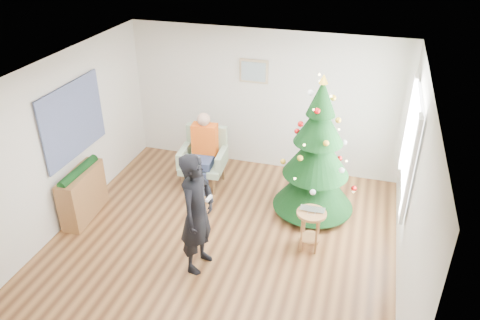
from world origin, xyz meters
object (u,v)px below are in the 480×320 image
(armchair, at_px, (204,164))
(console, at_px, (83,194))
(christmas_tree, at_px, (317,155))
(standing_man, at_px, (197,213))
(stool, at_px, (310,230))

(armchair, xyz_separation_m, console, (-1.49, -1.51, 0.02))
(christmas_tree, bearing_deg, standing_man, -126.98)
(stool, relative_size, console, 0.64)
(stool, height_order, standing_man, standing_man)
(standing_man, bearing_deg, christmas_tree, -29.31)
(christmas_tree, height_order, standing_man, christmas_tree)
(christmas_tree, xyz_separation_m, console, (-3.49, -1.16, -0.65))
(armchair, relative_size, standing_man, 0.58)
(stool, bearing_deg, armchair, 148.39)
(armchair, height_order, console, armchair)
(console, bearing_deg, armchair, 41.01)
(christmas_tree, distance_m, standing_man, 2.18)
(standing_man, bearing_deg, console, 82.76)
(christmas_tree, height_order, armchair, christmas_tree)
(christmas_tree, bearing_deg, console, -161.67)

